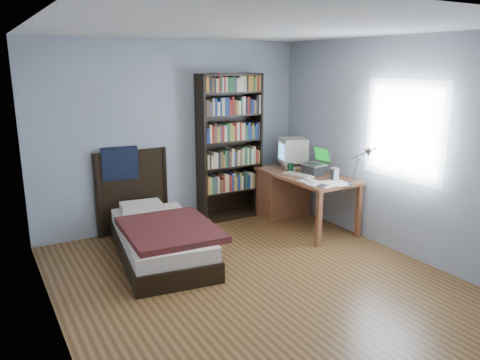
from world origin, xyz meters
The scene contains 14 objects.
room centered at (0.03, 0.00, 1.25)m, with size 4.20×4.24×2.50m.
desk centered at (1.51, 1.51, 0.41)m, with size 0.75×1.48×0.73m.
crt_monitor centered at (1.59, 1.56, 0.97)m, with size 0.47×0.43×0.43m.
laptop centered at (1.56, 1.01, 0.84)m, with size 0.32×0.33×0.38m.
desk_lamp centered at (1.49, 0.02, 1.16)m, with size 0.21×0.45×0.54m.
keyboard centered at (1.35, 1.07, 0.74)m, with size 0.17×0.43×0.03m, color beige.
speaker centered at (1.61, 0.66, 0.81)m, with size 0.08×0.08×0.16m, color gray.
soda_can centered at (1.39, 1.31, 0.80)m, with size 0.07×0.07×0.13m, color black.
mouse centered at (1.46, 1.37, 0.75)m, with size 0.07×0.12×0.04m, color silver.
phone_silver centered at (1.26, 0.78, 0.74)m, with size 0.04×0.09×0.02m, color #B4B5B9.
phone_grey centered at (1.25, 0.67, 0.74)m, with size 0.04×0.08×0.02m, color gray.
external_drive centered at (1.26, 0.46, 0.74)m, with size 0.11×0.11×0.02m, color gray.
bookshelf centered at (0.78, 1.94, 1.03)m, with size 0.93×0.30×2.06m.
bed centered at (-0.62, 1.15, 0.26)m, with size 1.14×2.04×1.16m.
Camera 1 is at (-2.35, -3.78, 2.19)m, focal length 35.00 mm.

